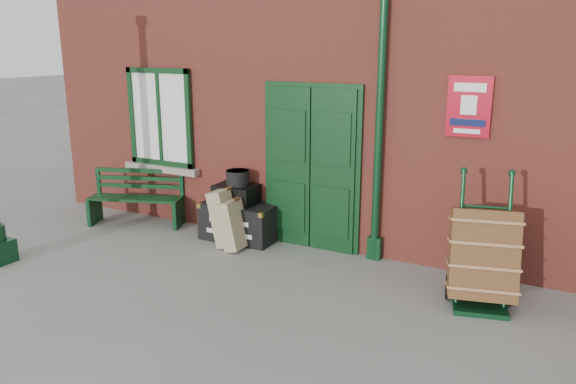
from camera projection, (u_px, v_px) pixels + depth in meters
The scene contains 9 objects.
ground at pixel (278, 289), 6.49m from camera, with size 80.00×80.00×0.00m, color gray.
station_building at pixel (385, 82), 8.91m from camera, with size 10.30×4.30×4.36m.
bench at pixel (137, 196), 8.76m from camera, with size 1.50×0.92×0.89m.
houdini_trunk at pixel (240, 221), 8.10m from camera, with size 1.07×0.59×0.54m, color black.
strongbox at pixel (236, 194), 8.02m from camera, with size 0.59×0.43×0.27m, color black.
hatbox at pixel (238, 178), 7.94m from camera, with size 0.32×0.32×0.21m, color black.
suitcase_back at pixel (229, 216), 7.88m from camera, with size 0.22×0.56×0.78m, color tan.
suitcase_front at pixel (235, 224), 7.73m from camera, with size 0.20×0.50×0.67m, color tan.
porter_trolley at pixel (482, 256), 6.00m from camera, with size 0.86×0.90×1.43m.
Camera 1 is at (2.94, -5.21, 2.75)m, focal length 35.00 mm.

